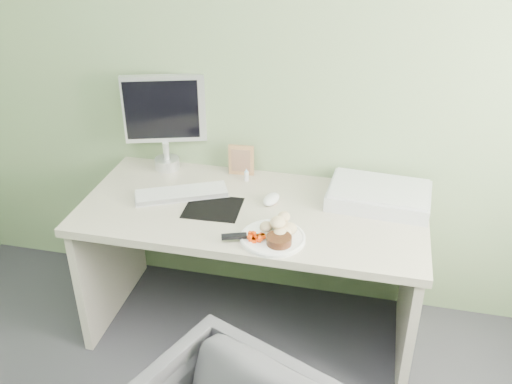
% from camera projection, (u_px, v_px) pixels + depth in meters
% --- Properties ---
extents(wall_back, '(3.50, 0.00, 3.50)m').
position_uv_depth(wall_back, '(270.00, 54.00, 2.66)').
color(wall_back, gray).
rests_on(wall_back, floor).
extents(desk, '(1.60, 0.75, 0.73)m').
position_uv_depth(desk, '(252.00, 240.00, 2.74)').
color(desk, beige).
rests_on(desk, floor).
extents(plate, '(0.28, 0.28, 0.01)m').
position_uv_depth(plate, '(273.00, 238.00, 2.42)').
color(plate, white).
rests_on(plate, desk).
extents(steak, '(0.12, 0.12, 0.03)m').
position_uv_depth(steak, '(279.00, 240.00, 2.36)').
color(steak, black).
rests_on(steak, plate).
extents(potato_pile, '(0.13, 0.10, 0.07)m').
position_uv_depth(potato_pile, '(280.00, 225.00, 2.43)').
color(potato_pile, tan).
rests_on(potato_pile, plate).
extents(carrot_heap, '(0.07, 0.06, 0.04)m').
position_uv_depth(carrot_heap, '(257.00, 235.00, 2.39)').
color(carrot_heap, red).
rests_on(carrot_heap, plate).
extents(steak_knife, '(0.27, 0.12, 0.02)m').
position_uv_depth(steak_knife, '(245.00, 236.00, 2.40)').
color(steak_knife, silver).
rests_on(steak_knife, plate).
extents(mousepad, '(0.27, 0.24, 0.00)m').
position_uv_depth(mousepad, '(213.00, 208.00, 2.64)').
color(mousepad, black).
rests_on(mousepad, desk).
extents(keyboard, '(0.45, 0.30, 0.02)m').
position_uv_depth(keyboard, '(182.00, 193.00, 2.74)').
color(keyboard, white).
rests_on(keyboard, desk).
extents(computer_mouse, '(0.09, 0.13, 0.04)m').
position_uv_depth(computer_mouse, '(271.00, 199.00, 2.68)').
color(computer_mouse, white).
rests_on(computer_mouse, desk).
extents(photo_frame, '(0.13, 0.02, 0.16)m').
position_uv_depth(photo_frame, '(241.00, 160.00, 2.90)').
color(photo_frame, '#AA854F').
rests_on(photo_frame, desk).
extents(eyedrop_bottle, '(0.02, 0.02, 0.07)m').
position_uv_depth(eyedrop_bottle, '(246.00, 175.00, 2.86)').
color(eyedrop_bottle, white).
rests_on(eyedrop_bottle, desk).
extents(scanner, '(0.49, 0.34, 0.07)m').
position_uv_depth(scanner, '(379.00, 196.00, 2.67)').
color(scanner, silver).
rests_on(scanner, desk).
extents(monitor, '(0.41, 0.17, 0.50)m').
position_uv_depth(monitor, '(165.00, 117.00, 2.88)').
color(monitor, silver).
rests_on(monitor, desk).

